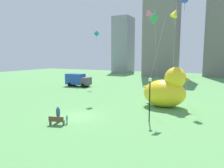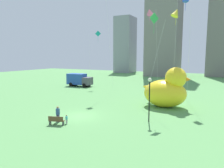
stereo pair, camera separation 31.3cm
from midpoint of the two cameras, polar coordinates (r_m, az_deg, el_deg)
ground_plane at (r=24.33m, az=-8.46°, el=-8.68°), size 140.00×140.00×0.00m
park_bench at (r=21.68m, az=-14.57°, el=-9.59°), size 1.61×0.89×0.90m
person_adult at (r=22.46m, az=-14.16°, el=-7.77°), size 0.41×0.41×1.67m
person_child at (r=21.81m, az=-11.89°, el=-9.30°), size 0.23×0.23×0.92m
giant_inflatable_duck at (r=28.82m, az=14.98°, el=-1.64°), size 6.49×4.16×5.38m
lamppost at (r=21.73m, az=10.60°, el=-1.90°), size 0.39×0.39×4.60m
box_truck at (r=47.86m, az=-8.76°, el=1.09°), size 5.79×2.61×2.85m
city_skyline at (r=78.65m, az=19.48°, el=14.63°), size 48.75×17.85×40.56m
kite_green at (r=25.36m, az=11.78°, el=16.03°), size 2.44×2.05×11.70m
kite_yellow at (r=32.62m, az=17.33°, el=18.05°), size 3.16×3.97×13.65m
kite_teal at (r=47.26m, az=-3.86°, el=12.88°), size 3.28×3.12×12.35m
kite_pink at (r=39.49m, az=10.45°, el=18.80°), size 2.20×3.07×15.35m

